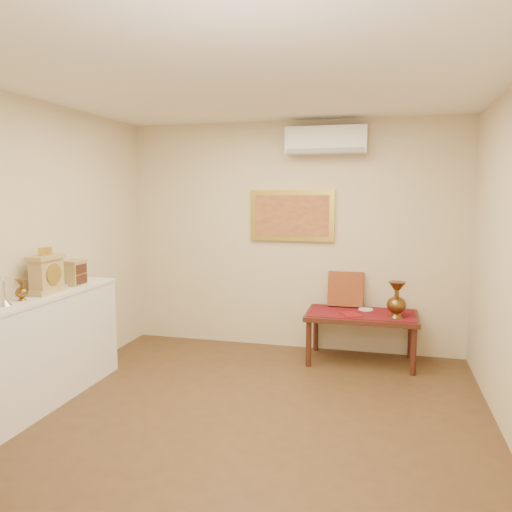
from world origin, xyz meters
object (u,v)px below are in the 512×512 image
(display_ledge, at_px, (39,352))
(mantel_clock, at_px, (47,274))
(brass_urn_tall, at_px, (397,296))
(low_table, at_px, (362,319))
(wooden_chest, at_px, (75,272))

(display_ledge, distance_m, mantel_clock, 0.68)
(brass_urn_tall, height_order, mantel_clock, mantel_clock)
(display_ledge, height_order, low_table, display_ledge)
(mantel_clock, bearing_deg, brass_urn_tall, 28.06)
(brass_urn_tall, relative_size, wooden_chest, 1.90)
(brass_urn_tall, height_order, low_table, brass_urn_tall)
(display_ledge, bearing_deg, low_table, 35.10)
(wooden_chest, bearing_deg, mantel_clock, -89.86)
(wooden_chest, relative_size, low_table, 0.20)
(brass_urn_tall, height_order, wooden_chest, wooden_chest)
(mantel_clock, distance_m, wooden_chest, 0.41)
(display_ledge, bearing_deg, brass_urn_tall, 30.17)
(wooden_chest, height_order, low_table, wooden_chest)
(display_ledge, bearing_deg, wooden_chest, 89.21)
(mantel_clock, relative_size, low_table, 0.34)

